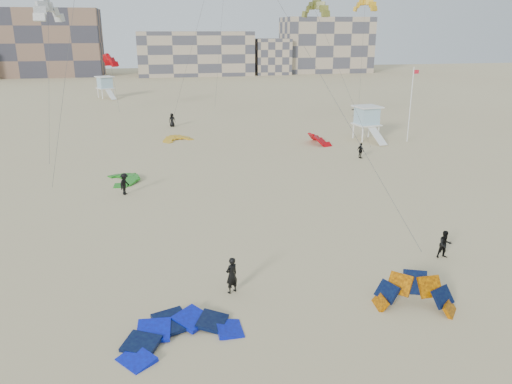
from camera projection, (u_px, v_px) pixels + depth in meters
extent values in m
plane|color=#CDBD89|center=(223.00, 332.00, 21.75)|extent=(320.00, 320.00, 0.00)
imported|color=black|center=(232.00, 275.00, 24.73)|extent=(0.83, 0.74, 1.90)
imported|color=black|center=(445.00, 244.00, 28.55)|extent=(0.83, 0.66, 1.65)
imported|color=black|center=(125.00, 184.00, 39.56)|extent=(1.11, 1.30, 1.75)
imported|color=black|center=(361.00, 151.00, 50.76)|extent=(0.67, 1.00, 1.58)
imported|color=black|center=(172.00, 120.00, 67.24)|extent=(0.96, 0.70, 1.82)
imported|color=black|center=(355.00, 111.00, 75.72)|extent=(0.94, 1.51, 1.56)
cylinder|color=#3F3F3F|center=(67.00, 65.00, 36.41)|extent=(4.01, 1.28, 18.20)
cylinder|color=#3F3F3F|center=(320.00, 74.00, 35.49)|extent=(4.25, 24.38, 17.08)
cylinder|color=#3F3F3F|center=(49.00, 86.00, 46.84)|extent=(0.04, 8.58, 13.07)
cylinder|color=#3F3F3F|center=(195.00, 35.00, 58.53)|extent=(6.02, 9.15, 21.77)
cylinder|color=#3F3F3F|center=(343.00, 79.00, 51.63)|extent=(4.57, 6.03, 13.41)
cylinder|color=#3F3F3F|center=(362.00, 60.00, 71.78)|extent=(0.83, 1.84, 14.59)
cylinder|color=#3F3F3F|center=(220.00, 44.00, 74.07)|extent=(2.27, 1.81, 19.06)
cylinder|color=#3F3F3F|center=(115.00, 86.00, 73.82)|extent=(1.08, 4.67, 7.01)
cube|color=white|center=(366.00, 124.00, 59.18)|extent=(3.07, 3.07, 0.14)
cube|color=#97BDCF|center=(367.00, 116.00, 58.86)|extent=(2.52, 2.52, 1.95)
cube|color=white|center=(367.00, 107.00, 58.53)|extent=(3.18, 3.18, 0.16)
cube|color=white|center=(375.00, 137.00, 57.03)|extent=(1.34, 2.87, 1.61)
cube|color=white|center=(105.00, 88.00, 95.19)|extent=(3.70, 3.70, 0.14)
cube|color=#97BDCF|center=(105.00, 82.00, 94.86)|extent=(3.04, 3.04, 1.99)
cube|color=white|center=(104.00, 77.00, 94.53)|extent=(3.83, 3.83, 0.16)
cube|color=white|center=(105.00, 95.00, 93.00)|extent=(2.10, 2.97, 1.64)
cylinder|color=white|center=(410.00, 105.00, 57.18)|extent=(0.11, 0.11, 8.54)
cube|color=red|center=(416.00, 72.00, 56.08)|extent=(0.64, 0.02, 0.43)
cube|color=brown|center=(49.00, 43.00, 138.08)|extent=(28.00, 14.00, 18.00)
cube|color=tan|center=(195.00, 53.00, 142.86)|extent=(32.00, 16.00, 12.00)
cube|color=tan|center=(326.00, 45.00, 151.68)|extent=(26.00, 14.00, 16.00)
cube|color=tan|center=(271.00, 56.00, 145.48)|extent=(10.00, 10.00, 10.00)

